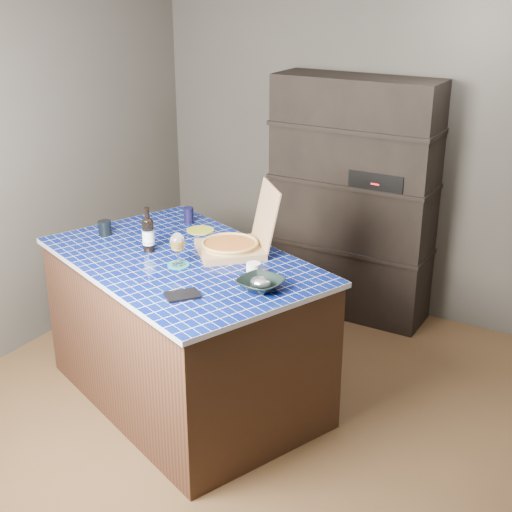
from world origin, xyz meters
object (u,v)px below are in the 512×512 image
Objects in this scene: pizza_box at (234,244)px; mead_bottle at (148,234)px; kitchen_island at (185,330)px; bowl at (261,284)px; dvd_case at (182,295)px; wine_glass at (177,243)px.

mead_bottle is (-0.45, -0.23, 0.05)m from pizza_box.
bowl reaches higher than kitchen_island.
pizza_box reaches higher than dvd_case.
mead_bottle is (-0.24, 0.00, 0.57)m from kitchen_island.
kitchen_island is 0.70m from dvd_case.
kitchen_island is 11.35× the size of dvd_case.
wine_glass is at bearing 175.84° from bowl.
wine_glass is (0.29, -0.10, 0.03)m from mead_bottle.
pizza_box is 0.51m from mead_bottle.
kitchen_island is at bearing 167.21° from bowl.
wine_glass is (-0.16, -0.33, 0.08)m from pizza_box.
pizza_box is 0.38m from wine_glass.
pizza_box is at bearing 137.52° from dvd_case.
dvd_case is 0.41m from bowl.
wine_glass is 1.11× the size of dvd_case.
pizza_box is 2.97× the size of wine_glass.
mead_bottle is 1.17× the size of bowl.
pizza_box reaches higher than bowl.
kitchen_island is 0.61m from wine_glass.
pizza_box is at bearing 70.39° from kitchen_island.
mead_bottle is at bearing 161.16° from wine_glass.
bowl is (0.61, -0.14, 0.49)m from kitchen_island.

